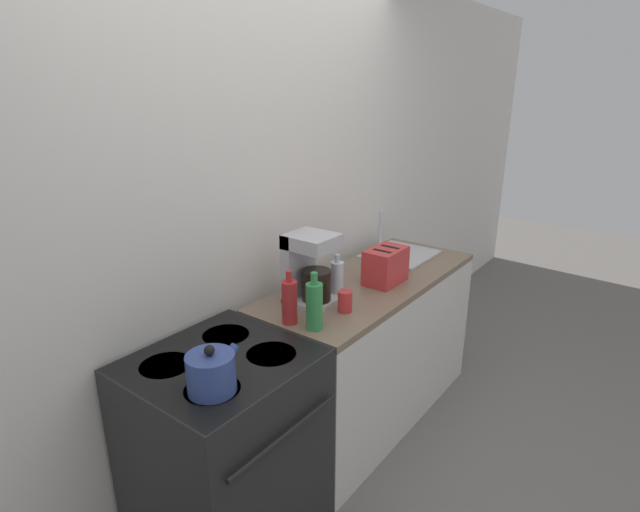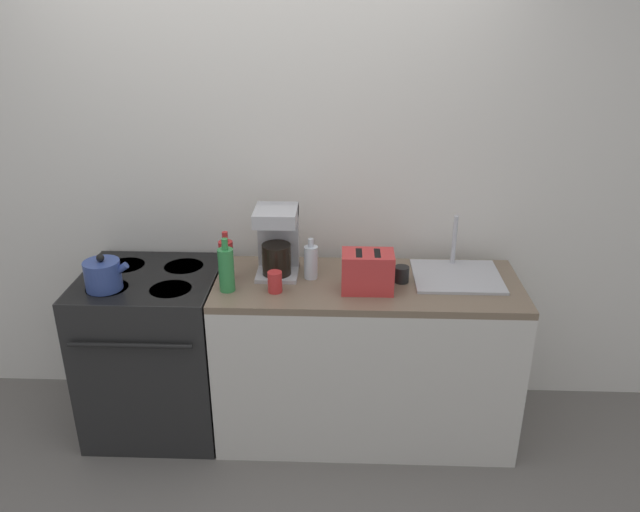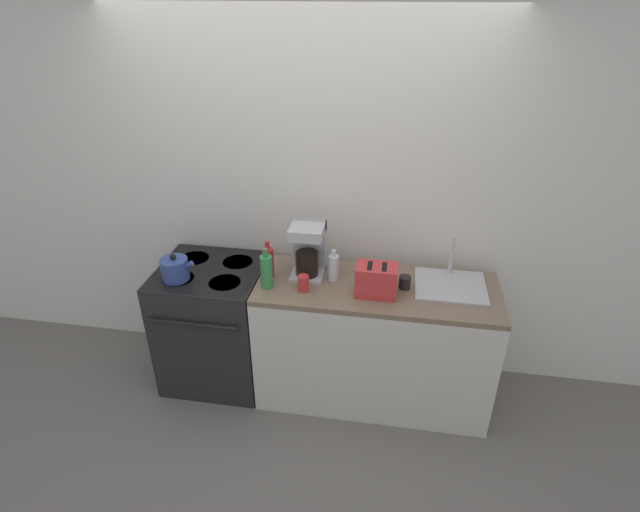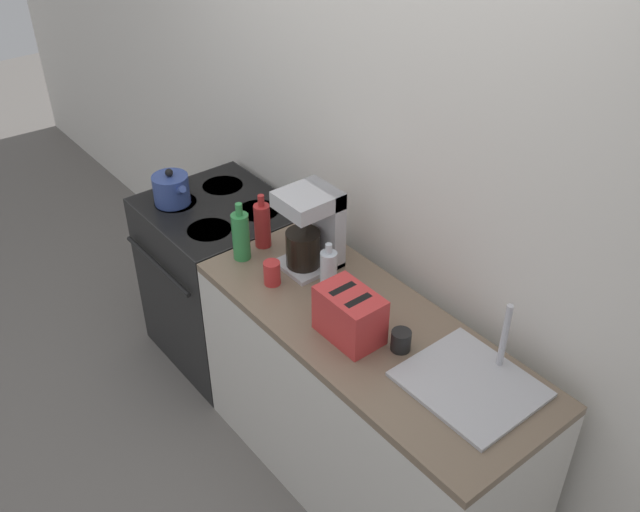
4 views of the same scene
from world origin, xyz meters
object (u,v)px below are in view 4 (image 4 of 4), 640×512
(cup_red, at_px, (272,273))
(toaster, at_px, (350,315))
(stove, at_px, (223,278))
(bottle_green, at_px, (241,236))
(cup_black, at_px, (401,341))
(coffee_maker, at_px, (313,227))
(bottle_clear, at_px, (329,270))
(kettle, at_px, (171,189))
(bottle_red, at_px, (262,225))

(cup_red, bearing_deg, toaster, 4.60)
(stove, relative_size, toaster, 3.57)
(bottle_green, bearing_deg, cup_black, 8.53)
(stove, distance_m, toaster, 1.25)
(coffee_maker, bearing_deg, stove, -173.56)
(bottle_green, xyz_separation_m, cup_black, (0.86, 0.13, -0.07))
(coffee_maker, height_order, bottle_clear, coffee_maker)
(bottle_clear, bearing_deg, kettle, -170.71)
(cup_black, bearing_deg, bottle_clear, 176.25)
(bottle_green, bearing_deg, cup_red, -1.54)
(bottle_red, relative_size, cup_black, 3.14)
(stove, xyz_separation_m, kettle, (-0.16, -0.15, 0.51))
(toaster, xyz_separation_m, bottle_red, (-0.71, 0.10, 0.01))
(toaster, bearing_deg, kettle, -178.41)
(kettle, distance_m, bottle_red, 0.60)
(cup_red, relative_size, cup_black, 1.28)
(bottle_red, height_order, cup_red, bottle_red)
(bottle_green, bearing_deg, stove, 162.45)
(toaster, distance_m, cup_black, 0.21)
(cup_red, bearing_deg, cup_black, 12.23)
(bottle_red, distance_m, cup_red, 0.29)
(bottle_red, xyz_separation_m, cup_black, (0.88, 0.00, -0.07))
(coffee_maker, xyz_separation_m, bottle_clear, (0.17, -0.06, -0.09))
(cup_red, bearing_deg, bottle_green, 178.46)
(coffee_maker, xyz_separation_m, cup_red, (0.01, -0.22, -0.13))
(bottle_green, bearing_deg, kettle, -179.43)
(stove, relative_size, cup_red, 8.56)
(kettle, relative_size, bottle_red, 0.87)
(stove, distance_m, cup_red, 0.85)
(kettle, distance_m, bottle_clear, 1.02)
(stove, distance_m, cup_black, 1.39)
(bottle_green, height_order, cup_red, bottle_green)
(bottle_red, height_order, bottle_green, bottle_green)
(toaster, relative_size, cup_red, 2.40)
(bottle_clear, relative_size, cup_black, 2.62)
(toaster, xyz_separation_m, bottle_green, (-0.68, -0.03, 0.01))
(kettle, bearing_deg, cup_black, 5.26)
(kettle, distance_m, bottle_green, 0.61)
(cup_red, height_order, cup_black, cup_red)
(toaster, relative_size, bottle_clear, 1.18)
(kettle, xyz_separation_m, cup_red, (0.84, -0.00, -0.02))
(bottle_clear, distance_m, cup_black, 0.46)
(kettle, xyz_separation_m, bottle_green, (0.61, 0.01, 0.04))
(stove, xyz_separation_m, cup_red, (0.68, -0.15, 0.49))
(bottle_green, bearing_deg, bottle_red, 99.90)
(stove, xyz_separation_m, bottle_green, (0.44, -0.14, 0.55))
(kettle, height_order, coffee_maker, coffee_maker)
(coffee_maker, distance_m, bottle_green, 0.32)
(kettle, bearing_deg, toaster, 1.59)
(toaster, bearing_deg, bottle_clear, 155.41)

